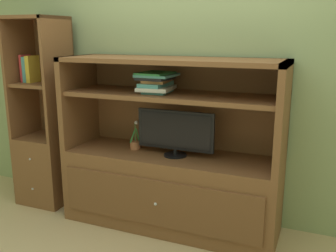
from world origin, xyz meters
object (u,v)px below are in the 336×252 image
at_px(magazine_stack, 156,82).
at_px(upright_book_row, 30,69).
at_px(bookshelf_tall, 46,143).
at_px(potted_plant, 135,144).
at_px(media_console, 171,173).
at_px(tv_monitor, 175,132).

distance_m(magazine_stack, upright_book_row, 1.29).
relative_size(bookshelf_tall, upright_book_row, 6.99).
relative_size(potted_plant, upright_book_row, 1.00).
bearing_deg(potted_plant, upright_book_row, -178.99).
bearing_deg(media_console, tv_monitor, -30.59).
relative_size(potted_plant, bookshelf_tall, 0.14).
bearing_deg(tv_monitor, magazine_stack, 171.45).
bearing_deg(upright_book_row, bookshelf_tall, 4.93).
bearing_deg(potted_plant, bookshelf_tall, -179.45).
relative_size(tv_monitor, potted_plant, 2.57).
relative_size(media_console, magazine_stack, 5.05).
bearing_deg(media_console, upright_book_row, -179.79).
distance_m(media_console, potted_plant, 0.40).
bearing_deg(tv_monitor, bookshelf_tall, 178.46).
bearing_deg(bookshelf_tall, tv_monitor, -1.54).
height_order(potted_plant, upright_book_row, upright_book_row).
bearing_deg(magazine_stack, media_console, 2.53).
xyz_separation_m(media_console, upright_book_row, (-1.41, -0.01, 0.82)).
bearing_deg(potted_plant, magazine_stack, -5.20).
distance_m(bookshelf_tall, upright_book_row, 0.71).
xyz_separation_m(potted_plant, upright_book_row, (-1.07, -0.02, 0.60)).
bearing_deg(magazine_stack, tv_monitor, -8.55).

